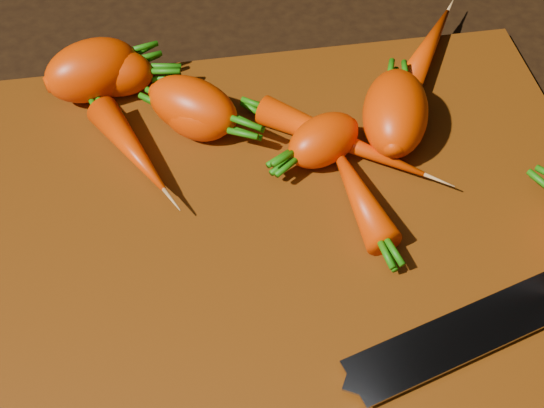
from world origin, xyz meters
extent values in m
cube|color=black|center=(0.00, 0.00, -0.01)|extent=(2.00, 2.00, 0.01)
cube|color=#512506|center=(0.00, 0.00, 0.01)|extent=(0.50, 0.40, 0.01)
ellipsoid|color=#DC3500|center=(-0.12, 0.17, 0.04)|extent=(0.09, 0.07, 0.05)
ellipsoid|color=#DC3500|center=(-0.04, 0.11, 0.03)|extent=(0.07, 0.07, 0.04)
ellipsoid|color=#DC3500|center=(-0.05, 0.12, 0.03)|extent=(0.09, 0.09, 0.05)
ellipsoid|color=#DC3500|center=(0.11, 0.08, 0.04)|extent=(0.07, 0.10, 0.05)
ellipsoid|color=#DC3500|center=(0.05, 0.07, 0.03)|extent=(0.07, 0.06, 0.04)
ellipsoid|color=#DC3500|center=(-0.11, 0.17, 0.03)|extent=(0.07, 0.05, 0.04)
ellipsoid|color=#DC3500|center=(0.16, 0.17, 0.02)|extent=(0.09, 0.11, 0.02)
ellipsoid|color=#DC3500|center=(0.06, 0.07, 0.02)|extent=(0.12, 0.11, 0.02)
ellipsoid|color=#DC3500|center=(0.06, 0.02, 0.03)|extent=(0.04, 0.11, 0.03)
ellipsoid|color=#DC3500|center=(-0.10, 0.09, 0.03)|extent=(0.07, 0.10, 0.03)
cube|color=gray|center=(0.03, -0.13, 0.02)|extent=(0.19, 0.09, 0.00)
cube|color=gray|center=(0.12, -0.10, 0.02)|extent=(0.02, 0.03, 0.01)
camera|label=1|loc=(-0.06, -0.33, 0.45)|focal=50.00mm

